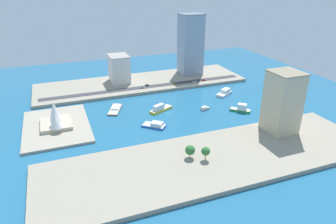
# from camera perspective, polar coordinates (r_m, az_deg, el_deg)

# --- Properties ---
(ground_plane) EXTENTS (440.00, 440.00, 0.00)m
(ground_plane) POSITION_cam_1_polar(r_m,az_deg,el_deg) (290.96, 0.15, -0.09)
(ground_plane) COLOR #23668E
(quay_west) EXTENTS (70.00, 240.00, 3.14)m
(quay_west) POSITION_cam_1_polar(r_m,az_deg,el_deg) (219.97, 8.51, -8.49)
(quay_west) COLOR #9E937F
(quay_west) RESTS_ON ground_plane
(quay_east) EXTENTS (70.00, 240.00, 3.14)m
(quay_east) POSITION_cam_1_polar(r_m,az_deg,el_deg) (368.37, -4.79, 5.35)
(quay_east) COLOR #9E937F
(quay_east) RESTS_ON ground_plane
(peninsula_point) EXTENTS (77.79, 52.96, 2.00)m
(peninsula_point) POSITION_cam_1_polar(r_m,az_deg,el_deg) (279.29, -19.72, -2.46)
(peninsula_point) COLOR #A89E89
(peninsula_point) RESTS_ON ground_plane
(road_strip) EXTENTS (9.30, 228.00, 0.15)m
(road_strip) POSITION_cam_1_polar(r_m,az_deg,el_deg) (349.25, -3.84, 4.62)
(road_strip) COLOR #38383D
(road_strip) RESTS_ON quay_east
(barge_flat_brown) EXTENTS (27.28, 18.78, 3.02)m
(barge_flat_brown) POSITION_cam_1_polar(r_m,az_deg,el_deg) (300.06, -9.64, 0.56)
(barge_flat_brown) COLOR brown
(barge_flat_brown) RESTS_ON ground_plane
(catamaran_blue) EXTENTS (20.01, 20.79, 4.50)m
(catamaran_blue) POSITION_cam_1_polar(r_m,az_deg,el_deg) (263.54, -2.41, -2.40)
(catamaran_blue) COLOR blue
(catamaran_blue) RESTS_ON ground_plane
(ferry_yellow_fast) EXTENTS (17.09, 25.17, 6.80)m
(ferry_yellow_fast) POSITION_cam_1_polar(r_m,az_deg,el_deg) (293.53, -1.42, 0.62)
(ferry_yellow_fast) COLOR yellow
(ferry_yellow_fast) RESTS_ON ground_plane
(ferry_green_doubledeck) EXTENTS (17.44, 18.03, 7.70)m
(ferry_green_doubledeck) POSITION_cam_1_polar(r_m,az_deg,el_deg) (299.88, 13.20, 0.59)
(ferry_green_doubledeck) COLOR #2D8C4C
(ferry_green_doubledeck) RESTS_ON ground_plane
(ferry_white_commuter) EXTENTS (18.45, 22.58, 5.97)m
(ferry_white_commuter) POSITION_cam_1_polar(r_m,az_deg,el_deg) (339.29, 10.31, 3.50)
(ferry_white_commuter) COLOR silver
(ferry_white_commuter) RESTS_ON ground_plane
(yacht_sleek_gray) EXTENTS (8.09, 10.88, 3.27)m
(yacht_sleek_gray) POSITION_cam_1_polar(r_m,az_deg,el_deg) (298.86, 6.76, 0.68)
(yacht_sleek_gray) COLOR #999EA3
(yacht_sleek_gray) RESTS_ON ground_plane
(hotel_broad_white) EXTENTS (27.80, 21.82, 31.00)m
(hotel_broad_white) POSITION_cam_1_polar(r_m,az_deg,el_deg) (366.83, -8.95, 7.86)
(hotel_broad_white) COLOR silver
(hotel_broad_white) RESTS_ON quay_east
(tower_tall_glass) EXTENTS (24.01, 27.50, 72.66)m
(tower_tall_glass) POSITION_cam_1_polar(r_m,az_deg,el_deg) (391.71, 4.15, 12.25)
(tower_tall_glass) COLOR #8C9EB2
(tower_tall_glass) RESTS_ON quay_east
(office_block_beige) EXTENTS (23.78, 22.89, 48.78)m
(office_block_beige) POSITION_cam_1_polar(r_m,az_deg,el_deg) (257.61, 20.23, 1.72)
(office_block_beige) COLOR #C6B793
(office_block_beige) RESTS_ON quay_west
(sedan_silver) EXTENTS (1.98, 4.73, 1.51)m
(sedan_silver) POSITION_cam_1_polar(r_m,az_deg,el_deg) (345.07, -4.71, 4.49)
(sedan_silver) COLOR black
(sedan_silver) RESTS_ON road_strip
(pickup_red) EXTENTS (2.13, 5.06, 1.72)m
(pickup_red) POSITION_cam_1_polar(r_m,az_deg,el_deg) (371.11, 6.51, 5.84)
(pickup_red) COLOR black
(pickup_red) RESTS_ON road_strip
(taxi_yellow_cab) EXTENTS (1.91, 4.68, 1.65)m
(taxi_yellow_cab) POSITION_cam_1_polar(r_m,az_deg,el_deg) (356.62, 1.13, 5.23)
(taxi_yellow_cab) COLOR black
(taxi_yellow_cab) RESTS_ON road_strip
(van_white) EXTENTS (2.13, 4.79, 1.69)m
(van_white) POSITION_cam_1_polar(r_m,az_deg,el_deg) (365.79, 4.82, 5.64)
(van_white) COLOR black
(van_white) RESTS_ON road_strip
(suv_black) EXTENTS (1.95, 4.61, 1.54)m
(suv_black) POSITION_cam_1_polar(r_m,az_deg,el_deg) (352.27, -3.87, 4.93)
(suv_black) COLOR black
(suv_black) RESTS_ON road_strip
(traffic_light_waterfront) EXTENTS (0.36, 0.36, 6.50)m
(traffic_light_waterfront) POSITION_cam_1_polar(r_m,az_deg,el_deg) (351.87, 0.87, 5.55)
(traffic_light_waterfront) COLOR black
(traffic_light_waterfront) RESTS_ON quay_east
(opera_landmark) EXTENTS (34.98, 25.04, 22.76)m
(opera_landmark) POSITION_cam_1_polar(r_m,az_deg,el_deg) (275.07, -19.95, -0.96)
(opera_landmark) COLOR #BCAD93
(opera_landmark) RESTS_ON peninsula_point
(park_tree_cluster) EXTENTS (12.63, 15.05, 9.68)m
(park_tree_cluster) POSITION_cam_1_polar(r_m,az_deg,el_deg) (212.82, 5.20, -7.04)
(park_tree_cluster) COLOR brown
(park_tree_cluster) RESTS_ON quay_west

